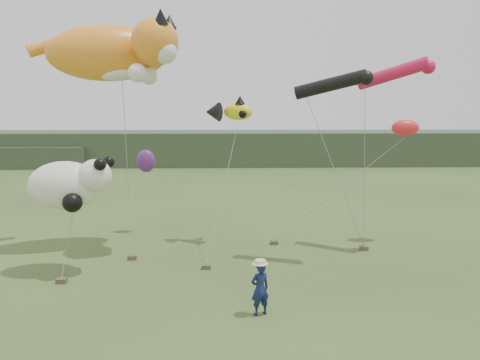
% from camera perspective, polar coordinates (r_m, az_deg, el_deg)
% --- Properties ---
extents(ground, '(120.00, 120.00, 0.00)m').
position_cam_1_polar(ground, '(16.29, 3.09, -14.81)').
color(ground, '#385123').
rests_on(ground, ground).
extents(headland, '(90.00, 13.00, 4.00)m').
position_cam_1_polar(headland, '(59.82, -3.50, 3.92)').
color(headland, '#2D3D28').
rests_on(headland, ground).
extents(festival_attendant, '(0.73, 0.62, 1.71)m').
position_cam_1_polar(festival_attendant, '(15.17, 2.45, -13.12)').
color(festival_attendant, '#131D4A').
rests_on(festival_attendant, ground).
extents(sandbag_anchors, '(13.03, 5.27, 0.18)m').
position_cam_1_polar(sandbag_anchors, '(20.70, -3.02, -9.46)').
color(sandbag_anchors, brown).
rests_on(sandbag_anchors, ground).
extents(cat_kite, '(7.40, 4.34, 3.15)m').
position_cam_1_polar(cat_kite, '(22.71, -14.58, 14.90)').
color(cat_kite, orange).
rests_on(cat_kite, ground).
extents(fish_kite, '(2.55, 1.68, 1.24)m').
position_cam_1_polar(fish_kite, '(22.87, -1.40, 8.37)').
color(fish_kite, yellow).
rests_on(fish_kite, ground).
extents(tube_kites, '(6.51, 3.63, 1.93)m').
position_cam_1_polar(tube_kites, '(21.67, 15.77, 11.97)').
color(tube_kites, black).
rests_on(tube_kites, ground).
extents(panda_kite, '(3.40, 2.20, 2.12)m').
position_cam_1_polar(panda_kite, '(19.68, -20.04, -0.50)').
color(panda_kite, white).
rests_on(panda_kite, ground).
extents(misc_kites, '(14.19, 2.79, 2.80)m').
position_cam_1_polar(misc_kites, '(23.90, 4.71, 4.40)').
color(misc_kites, red).
rests_on(misc_kites, ground).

